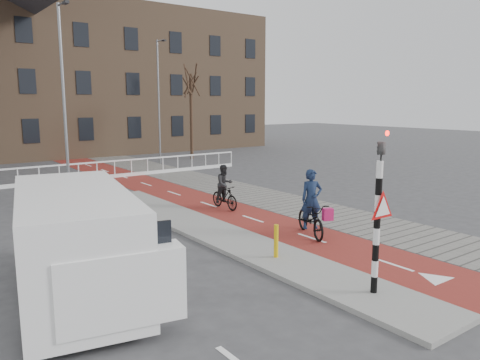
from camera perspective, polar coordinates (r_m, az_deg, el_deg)
ground at (r=12.53m, az=10.33°, el=-10.28°), size 120.00×120.00×0.00m
bike_lane at (r=21.12m, az=-6.77°, el=-2.04°), size 2.50×60.00×0.01m
sidewalk at (r=22.59m, az=-0.58°, el=-1.21°), size 3.00×60.00×0.01m
curb_island at (r=15.01m, az=-2.76°, el=-6.55°), size 1.80×16.00×0.12m
traffic_signal at (r=10.28m, az=16.54°, el=-3.35°), size 0.80×0.80×3.68m
bollard at (r=12.53m, az=4.42°, el=-7.42°), size 0.12×0.12×0.89m
cyclist_near at (r=14.97m, az=8.68°, el=-4.07°), size 1.48×2.17×2.12m
cyclist_far at (r=18.48m, az=-1.90°, el=-1.31°), size 0.76×1.63×1.76m
van at (r=10.73m, az=-19.48°, el=-7.11°), size 3.22×5.80×2.36m
tree_right at (r=35.00m, az=-5.95°, el=7.66°), size 0.23×0.23×6.22m
streetlight_near at (r=20.26m, az=-20.63°, el=8.32°), size 0.12×0.12×8.00m
streetlight_right at (r=32.60m, az=-9.87°, el=9.25°), size 0.12×0.12×8.28m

